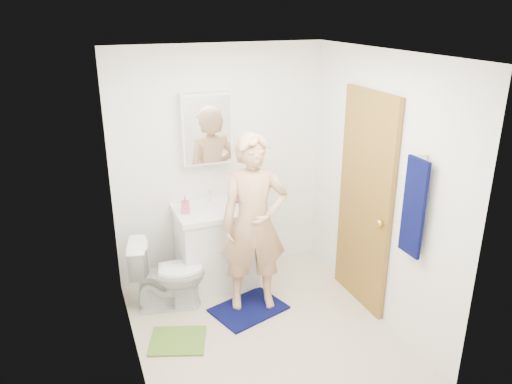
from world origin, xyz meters
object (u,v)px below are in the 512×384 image
medicine_cabinet (206,129)px  soap_dispenser (185,204)px  vanity_cabinet (216,249)px  toilet (168,274)px  toothbrush_cup (239,197)px  man (254,224)px  towel (414,208)px

medicine_cabinet → soap_dispenser: medicine_cabinet is taller
vanity_cabinet → toilet: 0.60m
toothbrush_cup → man: bearing=-95.8°
toilet → man: man is taller
medicine_cabinet → man: (0.21, -0.75, -0.74)m
toilet → man: 0.96m
man → vanity_cabinet: bearing=125.3°
toilet → toothbrush_cup: (0.82, 0.31, 0.55)m
medicine_cabinet → man: bearing=-74.1°
towel → soap_dispenser: 2.11m
toilet → toothbrush_cup: size_ratio=5.66×
toilet → toothbrush_cup: bearing=-56.8°
vanity_cabinet → soap_dispenser: 0.61m
soap_dispenser → man: bearing=-44.8°
toothbrush_cup → soap_dispenser: bearing=-171.1°
vanity_cabinet → man: bearing=-67.8°
towel → toothbrush_cup: towel is taller
soap_dispenser → toothbrush_cup: size_ratio=1.39×
soap_dispenser → vanity_cabinet: bearing=2.5°
towel → soap_dispenser: (-1.48, 1.47, -0.31)m
toothbrush_cup → toilet: bearing=-159.3°
soap_dispenser → man: man is taller
toilet → man: size_ratio=0.42×
soap_dispenser → toothbrush_cup: soap_dispenser is taller
toilet → soap_dispenser: soap_dispenser is taller
vanity_cabinet → medicine_cabinet: medicine_cabinet is taller
medicine_cabinet → towel: 2.11m
vanity_cabinet → soap_dispenser: size_ratio=4.65×
toilet → toothbrush_cup: toothbrush_cup is taller
vanity_cabinet → medicine_cabinet: bearing=90.0°
man → toothbrush_cup: bearing=97.3°
medicine_cabinet → soap_dispenser: size_ratio=4.07×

